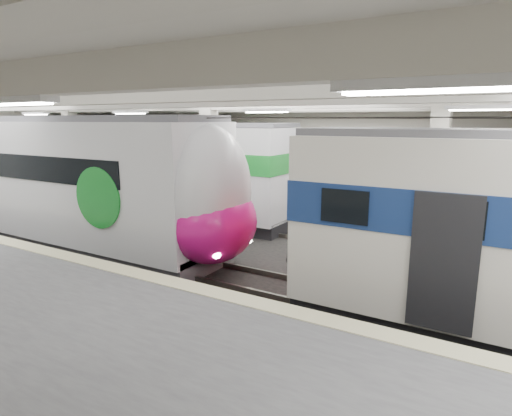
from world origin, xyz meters
The scene contains 3 objects.
station_hall centered at (0.00, -1.74, 3.24)m, with size 36.00×24.00×5.75m.
modern_emu centered at (-6.31, 0.00, 2.35)m, with size 15.02×3.10×4.79m.
far_train centered at (-8.00, 5.50, 2.33)m, with size 14.20×3.05×4.52m.
Camera 1 is at (6.69, -10.05, 4.64)m, focal length 30.00 mm.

